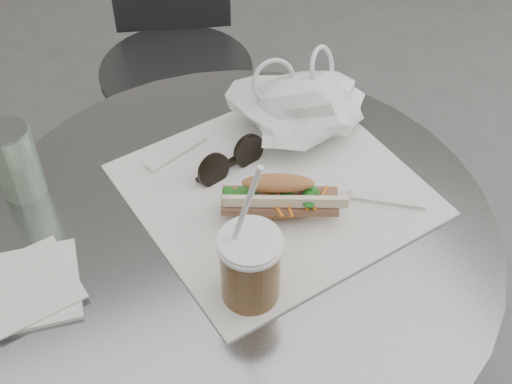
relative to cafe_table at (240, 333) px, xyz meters
name	(u,v)px	position (x,y,z in m)	size (l,w,h in m)	color
cafe_table	(240,333)	(0.00, 0.00, 0.00)	(0.76, 0.76, 0.74)	slate
chair_far	(180,101)	(0.16, 0.80, -0.14)	(0.39, 0.42, 0.72)	#313134
sandwich_paper	(275,190)	(0.08, 0.05, 0.28)	(0.40, 0.38, 0.00)	white
banh_mi	(279,197)	(0.07, 0.00, 0.31)	(0.22, 0.16, 0.07)	#A66E3F
iced_coffee	(250,267)	(-0.03, -0.11, 0.33)	(0.08, 0.08, 0.25)	brown
sunglasses	(230,162)	(0.04, 0.12, 0.30)	(0.12, 0.06, 0.05)	black
plastic_bag	(302,108)	(0.18, 0.15, 0.33)	(0.20, 0.16, 0.10)	white
napkin_stack	(28,287)	(-0.30, 0.02, 0.28)	(0.15, 0.15, 0.01)	white
drink_can	(16,161)	(-0.26, 0.20, 0.34)	(0.06, 0.06, 0.12)	#508A58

